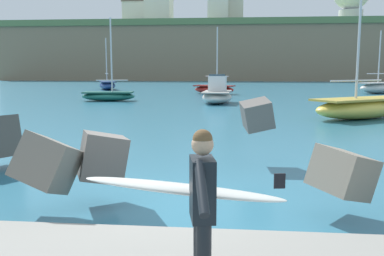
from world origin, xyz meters
TOP-DOWN VIEW (x-y plane):
  - ground_plane at (0.00, 0.00)m, footprint 400.00×400.00m
  - breakwater_jetty at (2.54, 0.85)m, footprint 31.73×7.30m
  - surfer_with_board at (1.00, -3.76)m, footprint 2.12×1.32m
  - boat_near_centre at (-13.49, 41.18)m, footprint 3.61×5.45m
  - boat_mid_left at (0.14, 23.14)m, footprint 2.30×4.16m
  - boat_mid_centre at (7.80, 14.45)m, footprint 6.04×4.91m
  - boat_mid_right at (15.95, 36.50)m, footprint 5.30×4.06m
  - boat_far_left at (-8.38, 24.52)m, footprint 4.27×2.10m
  - boat_far_centre at (-0.59, 34.04)m, footprint 4.54×3.38m
  - headland_bluff at (-1.72, 91.20)m, footprint 89.55×35.72m
  - station_building_west at (0.96, 86.39)m, footprint 4.41×4.90m
  - station_building_central at (-2.16, 85.24)m, footprint 4.41×7.84m
  - station_building_east at (-20.06, 88.95)m, footprint 6.83×6.48m
  - station_building_annex at (-15.26, 87.03)m, footprint 5.77×6.75m

SIDE VIEW (x-z plane):
  - ground_plane at x=0.00m, z-range 0.00..0.00m
  - boat_far_left at x=-8.38m, z-range -2.74..3.61m
  - boat_far_centre at x=-0.59m, z-range -2.73..3.72m
  - boat_near_centre at x=-13.49m, z-range -2.45..3.56m
  - boat_mid_centre at x=7.80m, z-range -2.93..4.09m
  - boat_mid_right at x=15.95m, z-range -2.49..3.69m
  - boat_mid_left at x=0.14m, z-range -0.39..1.71m
  - breakwater_jetty at x=2.54m, z-range -0.38..2.45m
  - surfer_with_board at x=1.00m, z-range 0.39..2.16m
  - headland_bluff at x=-1.72m, z-range 0.02..11.80m
  - station_building_east at x=-20.06m, z-range 11.79..17.20m
  - station_building_west at x=0.96m, z-range 11.79..17.79m
  - station_building_annex at x=-15.26m, z-range 11.79..17.97m
  - station_building_central at x=-2.16m, z-range 11.79..18.25m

